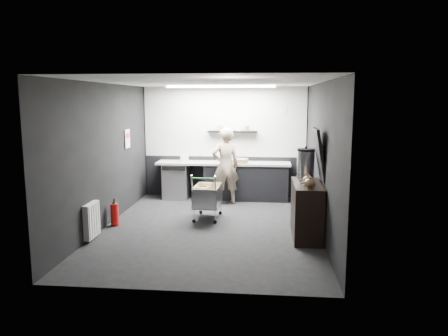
# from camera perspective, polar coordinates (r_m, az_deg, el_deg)

# --- Properties ---
(floor) EXTENTS (5.50, 5.50, 0.00)m
(floor) POSITION_cam_1_polar(r_m,az_deg,el_deg) (8.30, -1.75, -7.82)
(floor) COLOR black
(floor) RESTS_ON ground
(ceiling) EXTENTS (5.50, 5.50, 0.00)m
(ceiling) POSITION_cam_1_polar(r_m,az_deg,el_deg) (7.95, -1.84, 11.15)
(ceiling) COLOR white
(ceiling) RESTS_ON wall_back
(wall_back) EXTENTS (5.50, 0.00, 5.50)m
(wall_back) POSITION_cam_1_polar(r_m,az_deg,el_deg) (10.73, 0.08, 3.39)
(wall_back) COLOR black
(wall_back) RESTS_ON floor
(wall_front) EXTENTS (5.50, 0.00, 5.50)m
(wall_front) POSITION_cam_1_polar(r_m,az_deg,el_deg) (5.33, -5.56, -2.45)
(wall_front) COLOR black
(wall_front) RESTS_ON floor
(wall_left) EXTENTS (0.00, 5.50, 5.50)m
(wall_left) POSITION_cam_1_polar(r_m,az_deg,el_deg) (8.50, -15.29, 1.58)
(wall_left) COLOR black
(wall_left) RESTS_ON floor
(wall_right) EXTENTS (0.00, 5.50, 5.50)m
(wall_right) POSITION_cam_1_polar(r_m,az_deg,el_deg) (8.01, 12.55, 1.24)
(wall_right) COLOR black
(wall_right) RESTS_ON floor
(kitchen_wall_panel) EXTENTS (3.95, 0.02, 1.70)m
(kitchen_wall_panel) POSITION_cam_1_polar(r_m,az_deg,el_deg) (10.67, 0.07, 6.06)
(kitchen_wall_panel) COLOR #BCBCB7
(kitchen_wall_panel) RESTS_ON wall_back
(dado_panel) EXTENTS (3.95, 0.02, 1.00)m
(dado_panel) POSITION_cam_1_polar(r_m,az_deg,el_deg) (10.83, 0.07, -1.10)
(dado_panel) COLOR black
(dado_panel) RESTS_ON wall_back
(floating_shelf) EXTENTS (1.20, 0.22, 0.04)m
(floating_shelf) POSITION_cam_1_polar(r_m,az_deg,el_deg) (10.56, 1.09, 4.77)
(floating_shelf) COLOR black
(floating_shelf) RESTS_ON wall_back
(wall_clock) EXTENTS (0.20, 0.03, 0.20)m
(wall_clock) POSITION_cam_1_polar(r_m,az_deg,el_deg) (10.61, 7.68, 7.58)
(wall_clock) COLOR silver
(wall_clock) RESTS_ON wall_back
(poster) EXTENTS (0.02, 0.30, 0.40)m
(poster) POSITION_cam_1_polar(r_m,az_deg,el_deg) (9.69, -12.52, 3.76)
(poster) COLOR silver
(poster) RESTS_ON wall_left
(poster_red_band) EXTENTS (0.02, 0.22, 0.10)m
(poster_red_band) POSITION_cam_1_polar(r_m,az_deg,el_deg) (9.69, -12.50, 4.17)
(poster_red_band) COLOR red
(poster_red_band) RESTS_ON poster
(radiator) EXTENTS (0.10, 0.50, 0.60)m
(radiator) POSITION_cam_1_polar(r_m,az_deg,el_deg) (7.85, -16.90, -6.55)
(radiator) COLOR silver
(radiator) RESTS_ON wall_left
(ceiling_strip) EXTENTS (2.40, 0.20, 0.04)m
(ceiling_strip) POSITION_cam_1_polar(r_m,az_deg,el_deg) (9.78, -0.43, 10.59)
(ceiling_strip) COLOR white
(ceiling_strip) RESTS_ON ceiling
(prep_counter) EXTENTS (3.20, 0.61, 0.90)m
(prep_counter) POSITION_cam_1_polar(r_m,az_deg,el_deg) (10.52, 0.64, -1.63)
(prep_counter) COLOR black
(prep_counter) RESTS_ON floor
(person) EXTENTS (0.75, 0.62, 1.77)m
(person) POSITION_cam_1_polar(r_m,az_deg,el_deg) (10.01, 0.20, 0.29)
(person) COLOR beige
(person) RESTS_ON floor
(shopping_cart) EXTENTS (0.53, 0.86, 0.92)m
(shopping_cart) POSITION_cam_1_polar(r_m,az_deg,el_deg) (8.81, -2.19, -3.88)
(shopping_cart) COLOR silver
(shopping_cart) RESTS_ON floor
(sideboard) EXTENTS (0.55, 1.28, 1.91)m
(sideboard) POSITION_cam_1_polar(r_m,az_deg,el_deg) (7.82, 10.82, -4.45)
(sideboard) COLOR black
(sideboard) RESTS_ON floor
(fire_extinguisher) EXTENTS (0.15, 0.15, 0.50)m
(fire_extinguisher) POSITION_cam_1_polar(r_m,az_deg,el_deg) (8.64, -14.10, -5.74)
(fire_extinguisher) COLOR red
(fire_extinguisher) RESTS_ON floor
(cardboard_box) EXTENTS (0.52, 0.42, 0.10)m
(cardboard_box) POSITION_cam_1_polar(r_m,az_deg,el_deg) (10.37, 1.71, 0.96)
(cardboard_box) COLOR olive
(cardboard_box) RESTS_ON prep_counter
(pink_tub) EXTENTS (0.21, 0.21, 0.21)m
(pink_tub) POSITION_cam_1_polar(r_m,az_deg,el_deg) (10.45, -0.37, 1.34)
(pink_tub) COLOR silver
(pink_tub) RESTS_ON prep_counter
(white_container) EXTENTS (0.23, 0.20, 0.17)m
(white_container) POSITION_cam_1_polar(r_m,az_deg,el_deg) (10.53, -5.21, 1.25)
(white_container) COLOR silver
(white_container) RESTS_ON prep_counter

